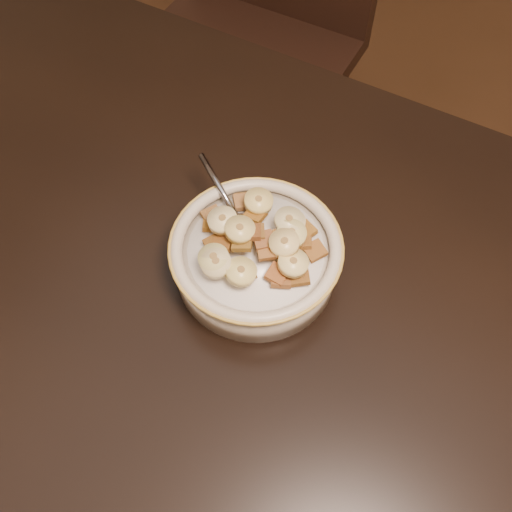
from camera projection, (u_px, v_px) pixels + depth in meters
The scene contains 42 objects.
floor at pixel (163, 450), 1.31m from camera, with size 4.00×4.50×0.10m, color #422816.
table at pixel (68, 284), 0.65m from camera, with size 1.40×0.90×0.04m, color black.
chair at pixel (234, 48), 1.20m from camera, with size 0.45×0.45×1.02m, color black.
cereal_bowl at pixel (256, 260), 0.62m from camera, with size 0.18×0.18×0.04m, color #B9A891.
milk at pixel (256, 250), 0.60m from camera, with size 0.15×0.15×0.00m, color white.
spoon at pixel (243, 228), 0.61m from camera, with size 0.03×0.04×0.01m, color gray.
cereal_square_0 at pixel (302, 242), 0.59m from camera, with size 0.02×0.02×0.01m, color brown.
cereal_square_1 at pixel (244, 273), 0.57m from camera, with size 0.02×0.02×0.01m, color brown.
cereal_square_2 at pixel (226, 227), 0.60m from camera, with size 0.02×0.02×0.01m, color brown.
cereal_square_3 at pixel (282, 279), 0.57m from camera, with size 0.02×0.02×0.01m, color brown.
cereal_square_4 at pixel (243, 202), 0.62m from camera, with size 0.02×0.02×0.01m, color #91602C.
cereal_square_5 at pixel (295, 259), 0.58m from camera, with size 0.02×0.02×0.01m, color brown.
cereal_square_6 at pixel (244, 201), 0.63m from camera, with size 0.02×0.02×0.01m, color brown.
cereal_square_7 at pixel (212, 216), 0.61m from camera, with size 0.02×0.02×0.01m, color brown.
cereal_square_8 at pixel (215, 244), 0.59m from camera, with size 0.02×0.02×0.01m, color brown.
cereal_square_9 at pixel (278, 243), 0.58m from camera, with size 0.02×0.02×0.01m, color olive.
cereal_square_10 at pixel (277, 274), 0.57m from camera, with size 0.02×0.02×0.01m, color brown.
cereal_square_11 at pixel (255, 215), 0.60m from camera, with size 0.02×0.02×0.01m, color brown.
cereal_square_12 at pixel (315, 251), 0.59m from camera, with size 0.02×0.02×0.01m, color #945620.
cereal_square_13 at pixel (242, 243), 0.58m from camera, with size 0.02×0.02×0.01m, color brown.
cereal_square_14 at pixel (222, 243), 0.59m from camera, with size 0.02×0.02×0.01m, color brown.
cereal_square_15 at pixel (305, 231), 0.60m from camera, with size 0.02×0.02×0.01m, color #9C671C.
cereal_square_16 at pixel (267, 250), 0.57m from camera, with size 0.02×0.02×0.01m, color #975E2D.
cereal_square_17 at pixel (264, 240), 0.58m from camera, with size 0.02×0.02×0.01m, color brown.
cereal_square_18 at pixel (251, 232), 0.58m from camera, with size 0.02×0.02×0.01m, color brown.
cereal_square_19 at pixel (255, 232), 0.58m from camera, with size 0.02×0.02×0.01m, color brown.
cereal_square_20 at pixel (231, 234), 0.59m from camera, with size 0.02×0.02×0.01m, color brown.
cereal_square_21 at pixel (212, 224), 0.61m from camera, with size 0.02×0.02×0.01m, color brown.
cereal_square_22 at pixel (273, 241), 0.58m from camera, with size 0.02×0.02×0.01m, color #9C6326.
cereal_square_23 at pixel (295, 240), 0.59m from camera, with size 0.02×0.02×0.01m, color brown.
cereal_square_24 at pixel (299, 276), 0.57m from camera, with size 0.02×0.02×0.01m, color brown.
banana_slice_0 at pixel (240, 230), 0.58m from camera, with size 0.03×0.03×0.01m, color #EAC57A.
banana_slice_1 at pixel (289, 221), 0.59m from camera, with size 0.03×0.03×0.01m, color beige.
banana_slice_2 at pixel (223, 220), 0.59m from camera, with size 0.03×0.03×0.01m, color beige.
banana_slice_3 at pixel (291, 234), 0.58m from camera, with size 0.03×0.03×0.01m, color #CABD61.
banana_slice_4 at pixel (284, 243), 0.57m from camera, with size 0.03×0.03×0.01m, color tan.
banana_slice_5 at pixel (216, 263), 0.56m from camera, with size 0.03×0.03×0.01m, color beige.
banana_slice_6 at pixel (241, 272), 0.56m from camera, with size 0.03×0.03×0.01m, color #C9BF62.
banana_slice_7 at pixel (259, 201), 0.61m from camera, with size 0.03×0.03×0.01m, color tan.
banana_slice_8 at pixel (214, 258), 0.57m from camera, with size 0.03×0.03×0.01m, color beige.
banana_slice_9 at pixel (291, 222), 0.59m from camera, with size 0.03×0.03×0.01m, color tan.
banana_slice_10 at pixel (293, 263), 0.57m from camera, with size 0.03×0.03×0.01m, color #E7CC72.
Camera 1 is at (0.34, -0.18, 1.30)m, focal length 40.00 mm.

